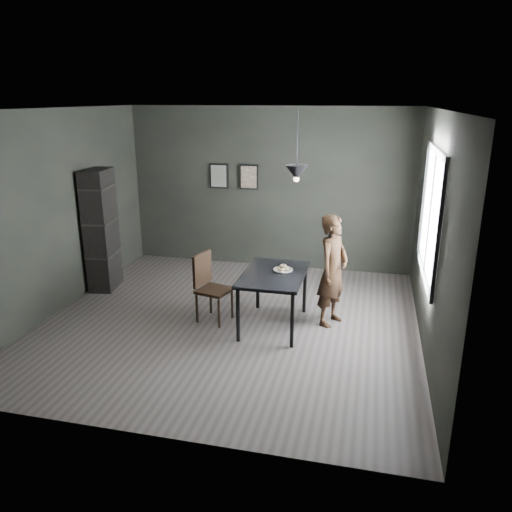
% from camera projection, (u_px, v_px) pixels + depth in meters
% --- Properties ---
extents(ground, '(5.00, 5.00, 0.00)m').
position_uv_depth(ground, '(230.00, 321.00, 6.84)').
color(ground, '#35302D').
rests_on(ground, ground).
extents(back_wall, '(5.00, 0.10, 2.80)m').
position_uv_depth(back_wall, '(269.00, 189.00, 8.73)').
color(back_wall, black).
rests_on(back_wall, ground).
extents(ceiling, '(5.00, 5.00, 0.02)m').
position_uv_depth(ceiling, '(227.00, 109.00, 5.99)').
color(ceiling, silver).
rests_on(ceiling, ground).
extents(window_assembly, '(0.04, 1.96, 1.56)m').
position_uv_depth(window_assembly, '(430.00, 213.00, 6.00)').
color(window_assembly, white).
rests_on(window_assembly, ground).
extents(cafe_table, '(0.80, 1.20, 0.75)m').
position_uv_depth(cafe_table, '(274.00, 279.00, 6.51)').
color(cafe_table, black).
rests_on(cafe_table, ground).
extents(white_plate, '(0.23, 0.23, 0.01)m').
position_uv_depth(white_plate, '(283.00, 270.00, 6.58)').
color(white_plate, white).
rests_on(white_plate, cafe_table).
extents(donut_pile, '(0.17, 0.17, 0.07)m').
position_uv_depth(donut_pile, '(283.00, 268.00, 6.57)').
color(donut_pile, beige).
rests_on(donut_pile, white_plate).
extents(woman, '(0.55, 0.65, 1.50)m').
position_uv_depth(woman, '(333.00, 271.00, 6.58)').
color(woman, black).
rests_on(woman, ground).
extents(wood_chair, '(0.49, 0.49, 0.94)m').
position_uv_depth(wood_chair, '(209.00, 283.00, 6.76)').
color(wood_chair, black).
rests_on(wood_chair, ground).
extents(shelf_unit, '(0.46, 0.68, 1.90)m').
position_uv_depth(shelf_unit, '(101.00, 230.00, 7.80)').
color(shelf_unit, black).
rests_on(shelf_unit, ground).
extents(pendant_lamp, '(0.28, 0.28, 0.86)m').
position_uv_depth(pendant_lamp, '(296.00, 172.00, 6.13)').
color(pendant_lamp, black).
rests_on(pendant_lamp, ground).
extents(framed_print_left, '(0.34, 0.04, 0.44)m').
position_uv_depth(framed_print_left, '(219.00, 176.00, 8.84)').
color(framed_print_left, black).
rests_on(framed_print_left, ground).
extents(framed_print_right, '(0.34, 0.04, 0.44)m').
position_uv_depth(framed_print_right, '(249.00, 177.00, 8.72)').
color(framed_print_right, black).
rests_on(framed_print_right, ground).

